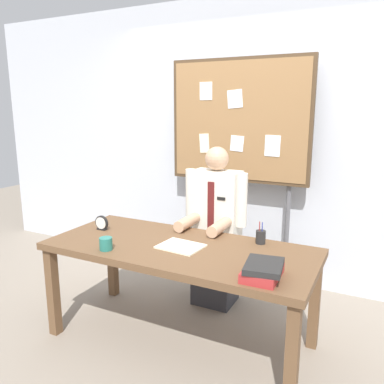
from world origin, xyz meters
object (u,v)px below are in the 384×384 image
desk_clock (102,223)px  person (215,233)px  desk (180,256)px  open_notebook (181,246)px  coffee_mug (106,244)px  book_stack (263,270)px  pen_holder (261,237)px  bulletin_board (239,124)px

desk_clock → person: bearing=39.3°
desk → desk_clock: size_ratio=16.42×
open_notebook → person: bearing=91.7°
coffee_mug → desk_clock: bearing=133.1°
book_stack → person: bearing=127.5°
book_stack → open_notebook: 0.69m
open_notebook → pen_holder: (0.47, 0.33, 0.04)m
bulletin_board → pen_holder: bulletin_board is taller
bulletin_board → book_stack: bearing=-64.0°
person → bulletin_board: size_ratio=0.65×
desk_clock → coffee_mug: bearing=-46.9°
open_notebook → desk_clock: (-0.75, 0.06, 0.05)m
open_notebook → desk: bearing=135.0°
bulletin_board → open_notebook: size_ratio=7.19×
desk → desk_clock: (-0.73, 0.04, 0.13)m
person → book_stack: person is taller
desk_clock → pen_holder: bearing=12.2°
bulletin_board → desk_clock: bearing=-123.4°
bulletin_board → coffee_mug: bulletin_board is taller
open_notebook → desk_clock: bearing=175.3°
desk → person: person is taller
desk → bulletin_board: bearing=90.0°
open_notebook → book_stack: bearing=-18.8°
person → desk_clock: (-0.73, -0.59, 0.15)m
person → book_stack: (0.67, -0.88, 0.14)m
desk → pen_holder: bearing=31.8°
open_notebook → coffee_mug: size_ratio=3.32×
person → bulletin_board: bearing=90.0°
person → desk_clock: bearing=-140.7°
book_stack → coffee_mug: bearing=-177.3°
book_stack → desk_clock: (-1.40, 0.28, 0.01)m
book_stack → coffee_mug: book_stack is taller
desk → bulletin_board: size_ratio=0.89×
person → open_notebook: person is taller
desk_clock → book_stack: bearing=-11.5°
bulletin_board → open_notebook: bearing=-89.0°
open_notebook → pen_holder: 0.58m
bulletin_board → desk_clock: size_ratio=18.39×
pen_holder → open_notebook: bearing=-145.5°
open_notebook → desk_clock: 0.75m
desk → desk_clock: bearing=176.7°
desk_clock → coffee_mug: desk_clock is taller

